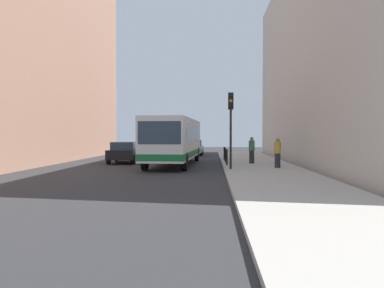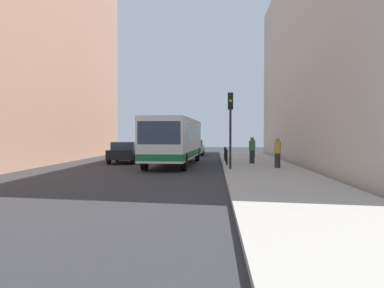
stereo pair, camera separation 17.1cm
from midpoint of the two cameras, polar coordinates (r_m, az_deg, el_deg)
The scene contains 14 objects.
ground_plane at distance 22.29m, azimuth -3.40°, elevation -3.75°, with size 80.00×80.00×0.00m, color #2D2D30.
sidewalk at distance 22.30m, azimuth 10.54°, elevation -3.58°, with size 4.40×40.00×0.15m, color #ADA89E.
building_left at distance 30.34m, azimuth -25.23°, elevation 13.67°, with size 7.00×32.00×17.04m, color #936B56.
building_right at distance 28.02m, azimuth 22.31°, elevation 12.22°, with size 7.00×32.00×14.62m, color #BCB7AD.
bus at distance 25.46m, azimuth -2.33°, elevation 0.78°, with size 3.03×11.13×3.00m.
car_beside_bus at distance 27.86m, azimuth -9.73°, elevation -1.12°, with size 2.10×4.51×1.48m.
car_behind_bus at distance 37.13m, azimuth 0.46°, elevation -0.48°, with size 1.91×4.43×1.48m.
traffic_light at distance 20.81m, azimuth 5.94°, elevation 4.16°, with size 0.28×0.33×4.10m.
bollard_near at distance 23.56m, azimuth 5.39°, elevation -1.96°, with size 0.11×0.11×0.95m, color black.
bollard_mid at distance 26.00m, azimuth 5.20°, elevation -1.64°, with size 0.11×0.11×0.95m, color black.
bollard_far at distance 28.45m, azimuth 5.04°, elevation -1.38°, with size 0.11×0.11×0.95m, color black.
pedestrian_near_signal at distance 22.04m, azimuth 12.74°, elevation -1.31°, with size 0.38×0.38×1.65m.
pedestrian_mid_sidewalk at distance 25.05m, azimuth 9.05°, elevation -0.91°, with size 0.38×0.38×1.70m.
pedestrian_far_sidewalk at distance 31.48m, azimuth 9.16°, elevation -0.57°, with size 0.38×0.38×1.57m.
Camera 2 is at (2.72, -22.04, 2.00)m, focal length 36.06 mm.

